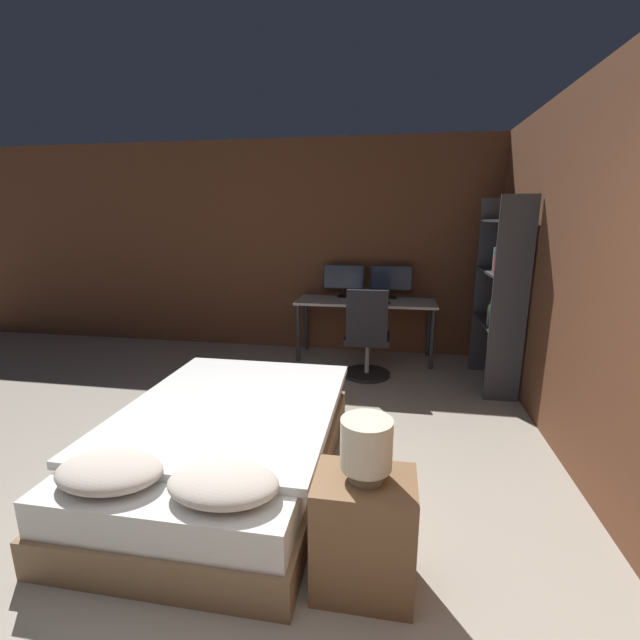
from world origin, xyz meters
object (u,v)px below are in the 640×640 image
object	(u,v)px
desk	(365,307)
computer_mouse	(387,303)
nightstand	(364,533)
monitor_left	(344,278)
bed	(227,443)
office_chair	(367,342)
bedside_lamp	(366,444)
keyboard	(365,303)
monitor_right	(391,279)
bookshelf	(502,288)

from	to	relation	value
desk	computer_mouse	size ratio (longest dim) A/B	24.19
desk	nightstand	bearing A→B (deg)	-86.15
monitor_left	computer_mouse	size ratio (longest dim) A/B	7.42
desk	bed	bearing A→B (deg)	-105.56
nightstand	office_chair	xyz separation A→B (m)	(-0.16, 2.78, 0.12)
bedside_lamp	bed	bearing A→B (deg)	142.30
nightstand	bedside_lamp	xyz separation A→B (m)	(0.00, 0.00, 0.46)
keyboard	computer_mouse	size ratio (longest dim) A/B	5.00
monitor_right	bookshelf	size ratio (longest dim) A/B	0.27
computer_mouse	desk	bearing A→B (deg)	143.06
desk	monitor_left	distance (m)	0.48
keyboard	bedside_lamp	bearing A→B (deg)	-85.92
bed	bookshelf	world-z (taller)	bookshelf
keyboard	bookshelf	distance (m)	1.52
bed	keyboard	world-z (taller)	keyboard
bed	computer_mouse	bearing A→B (deg)	67.85
computer_mouse	office_chair	world-z (taller)	office_chair
nightstand	bed	bearing A→B (deg)	142.30
bedside_lamp	monitor_right	distance (m)	3.66
monitor_right	keyboard	size ratio (longest dim) A/B	1.48
monitor_left	nightstand	bearing A→B (deg)	-81.74
keyboard	nightstand	bearing A→B (deg)	-85.92
desk	office_chair	world-z (taller)	office_chair
bed	office_chair	xyz separation A→B (m)	(0.82, 2.02, 0.17)
computer_mouse	office_chair	size ratio (longest dim) A/B	0.07
nightstand	desk	world-z (taller)	desk
computer_mouse	office_chair	xyz separation A→B (m)	(-0.20, -0.47, -0.36)
monitor_right	bedside_lamp	bearing A→B (deg)	-91.04
desk	bookshelf	world-z (taller)	bookshelf
bedside_lamp	monitor_left	distance (m)	3.69
bed	keyboard	xyz separation A→B (m)	(0.75, 2.49, 0.51)
bed	bedside_lamp	distance (m)	1.34
bed	bedside_lamp	size ratio (longest dim) A/B	7.18
bed	office_chair	bearing A→B (deg)	67.96
office_chair	monitor_left	bearing A→B (deg)	112.81
nightstand	monitor_left	bearing A→B (deg)	98.26
monitor_left	bookshelf	bearing A→B (deg)	-28.88
bedside_lamp	desk	distance (m)	3.46
monitor_left	monitor_right	world-z (taller)	same
bed	office_chair	distance (m)	2.18
keyboard	office_chair	world-z (taller)	office_chair
desk	keyboard	xyz separation A→B (m)	(0.00, -0.20, 0.09)
bedside_lamp	bookshelf	xyz separation A→B (m)	(1.16, 2.72, 0.31)
monitor_left	office_chair	distance (m)	1.11
desk	monitor_left	size ratio (longest dim) A/B	3.26
bed	computer_mouse	world-z (taller)	computer_mouse
desk	keyboard	bearing A→B (deg)	-90.00
keyboard	computer_mouse	bearing A→B (deg)	0.00
nightstand	keyboard	bearing A→B (deg)	94.08
bedside_lamp	monitor_right	size ratio (longest dim) A/B	0.56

